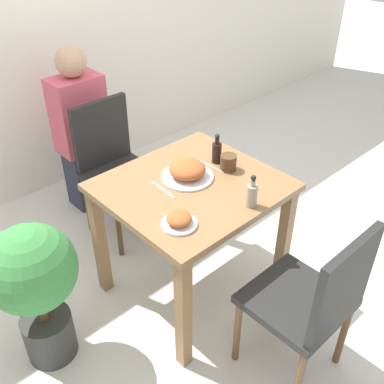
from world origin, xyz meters
The scene contains 14 objects.
ground_plane centered at (0.00, 0.00, 0.00)m, with size 16.00×16.00×0.00m, color silver.
wall_back centered at (0.00, 1.59, 1.30)m, with size 8.00×0.05×2.60m.
dining_table centered at (0.00, 0.00, 0.61)m, with size 0.85×0.79×0.74m.
chair_near centered at (0.01, -0.77, 0.51)m, with size 0.42×0.42×0.90m.
chair_far centered at (0.04, 0.78, 0.51)m, with size 0.42×0.42×0.90m.
food_plate centered at (0.02, 0.06, 0.78)m, with size 0.27×0.27×0.09m.
side_plate centered at (-0.27, -0.20, 0.77)m, with size 0.16×0.16×0.06m.
drink_cup centered at (0.24, -0.03, 0.78)m, with size 0.09×0.09×0.08m.
sauce_bottle centered at (0.25, 0.07, 0.80)m, with size 0.05×0.05×0.17m.
condiment_bottle centered at (0.08, -0.33, 0.80)m, with size 0.05×0.05×0.17m.
fork_utensil centered at (-0.14, 0.06, 0.74)m, with size 0.02×0.19×0.00m.
spoon_utensil centered at (0.19, 0.06, 0.74)m, with size 0.02×0.19×0.00m.
potted_plant_left centered at (-0.83, 0.16, 0.50)m, with size 0.42×0.42×0.79m.
person_figure centered at (0.05, 1.17, 0.58)m, with size 0.34×0.22×1.17m.
Camera 1 is at (-1.29, -1.38, 2.00)m, focal length 42.00 mm.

